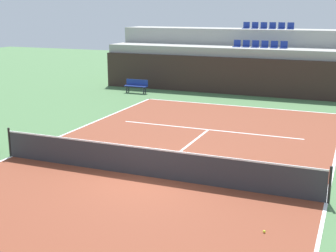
% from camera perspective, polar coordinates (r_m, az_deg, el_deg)
% --- Properties ---
extents(ground_plane, '(80.00, 80.00, 0.00)m').
position_cam_1_polar(ground_plane, '(15.00, -2.49, -6.24)').
color(ground_plane, '#477042').
extents(court_surface, '(11.00, 24.00, 0.01)m').
position_cam_1_polar(court_surface, '(15.00, -2.49, -6.22)').
color(court_surface, brown).
rests_on(court_surface, ground_plane).
extents(baseline_far, '(11.00, 0.10, 0.00)m').
position_cam_1_polar(baseline_far, '(25.92, 8.69, 2.43)').
color(baseline_far, white).
rests_on(baseline_far, court_surface).
extents(sideline_left, '(0.10, 24.00, 0.00)m').
position_cam_1_polar(sideline_left, '(17.87, -18.58, -3.55)').
color(sideline_left, white).
rests_on(sideline_left, court_surface).
extents(sideline_right, '(0.10, 24.00, 0.00)m').
position_cam_1_polar(sideline_right, '(13.77, 18.83, -8.90)').
color(sideline_right, white).
rests_on(sideline_right, court_surface).
extents(service_line_far, '(8.26, 0.10, 0.00)m').
position_cam_1_polar(service_line_far, '(20.70, 4.97, -0.45)').
color(service_line_far, white).
rests_on(service_line_far, court_surface).
extents(centre_service_line, '(0.10, 6.40, 0.00)m').
position_cam_1_polar(centre_service_line, '(17.79, 1.85, -2.87)').
color(centre_service_line, white).
rests_on(centre_service_line, court_surface).
extents(back_wall, '(20.25, 0.30, 2.29)m').
position_cam_1_polar(back_wall, '(29.09, 10.44, 5.90)').
color(back_wall, '#33231E').
rests_on(back_wall, ground_plane).
extents(stands_tier_lower, '(20.25, 2.40, 2.83)m').
position_cam_1_polar(stands_tier_lower, '(30.36, 11.01, 6.74)').
color(stands_tier_lower, '#9E9E99').
rests_on(stands_tier_lower, ground_plane).
extents(stands_tier_upper, '(20.25, 2.40, 3.90)m').
position_cam_1_polar(stands_tier_upper, '(32.64, 11.92, 8.14)').
color(stands_tier_upper, '#9E9E99').
rests_on(stands_tier_upper, ground_plane).
extents(seating_row_lower, '(3.40, 0.44, 0.44)m').
position_cam_1_polar(seating_row_lower, '(30.30, 11.19, 9.65)').
color(seating_row_lower, navy).
rests_on(seating_row_lower, stands_tier_lower).
extents(seating_row_upper, '(3.40, 0.44, 0.44)m').
position_cam_1_polar(seating_row_upper, '(32.59, 12.14, 11.78)').
color(seating_row_upper, navy).
rests_on(seating_row_upper, stands_tier_upper).
extents(tennis_net, '(11.08, 0.08, 1.07)m').
position_cam_1_polar(tennis_net, '(14.83, -2.51, -4.40)').
color(tennis_net, black).
rests_on(tennis_net, court_surface).
extents(player_bench, '(1.50, 0.40, 0.85)m').
position_cam_1_polar(player_bench, '(29.71, -3.89, 5.03)').
color(player_bench, navy).
rests_on(player_bench, ground_plane).
extents(tennis_ball_2, '(0.07, 0.07, 0.07)m').
position_cam_1_polar(tennis_ball_2, '(11.67, 11.72, -12.55)').
color(tennis_ball_2, '#CCE033').
rests_on(tennis_ball_2, court_surface).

